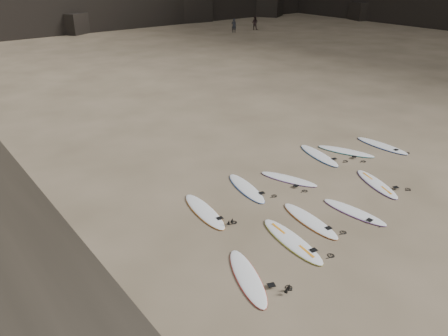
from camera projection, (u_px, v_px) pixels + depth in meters
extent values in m
plane|color=#897559|center=(323.00, 216.00, 14.76)|extent=(240.00, 240.00, 0.00)
cube|color=black|center=(71.00, 23.00, 50.78)|extent=(4.23, 4.46, 2.33)
cube|color=black|center=(188.00, 8.00, 60.60)|extent=(5.95, 5.19, 3.59)
cube|color=black|center=(267.00, 6.00, 66.50)|extent=(5.31, 5.56, 2.88)
cube|color=black|center=(365.00, 11.00, 62.46)|extent=(4.39, 4.01, 2.41)
ellipsoid|color=white|center=(247.00, 277.00, 11.85)|extent=(1.51, 2.59, 0.09)
ellipsoid|color=white|center=(292.00, 240.00, 13.39)|extent=(1.05, 2.85, 0.10)
ellipsoid|color=white|center=(310.00, 220.00, 14.43)|extent=(0.92, 2.63, 0.09)
ellipsoid|color=white|center=(354.00, 212.00, 14.93)|extent=(0.81, 2.45, 0.09)
ellipsoid|color=white|center=(377.00, 184.00, 16.79)|extent=(1.49, 2.57, 0.09)
ellipsoid|color=white|center=(204.00, 211.00, 14.97)|extent=(1.02, 2.73, 0.10)
ellipsoid|color=white|center=(246.00, 188.00, 16.48)|extent=(1.15, 2.64, 0.09)
ellipsoid|color=white|center=(289.00, 179.00, 17.17)|extent=(1.38, 2.42, 0.09)
ellipsoid|color=white|center=(319.00, 155.00, 19.23)|extent=(1.21, 2.70, 0.09)
ellipsoid|color=white|center=(346.00, 151.00, 19.64)|extent=(1.53, 2.59, 0.09)
ellipsoid|color=white|center=(382.00, 145.00, 20.24)|extent=(0.65, 2.65, 0.10)
imported|color=black|center=(234.00, 26.00, 51.65)|extent=(0.65, 0.68, 1.57)
imported|color=black|center=(255.00, 23.00, 53.65)|extent=(0.94, 1.00, 1.63)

